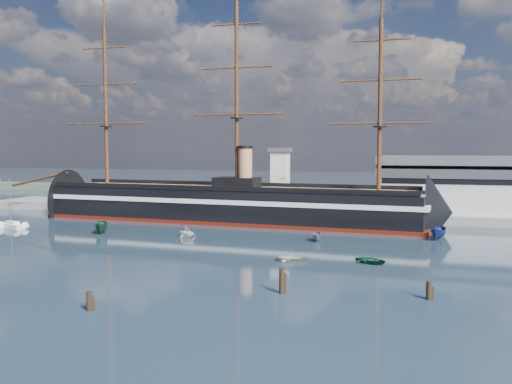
% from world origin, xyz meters
% --- Properties ---
extents(ground, '(600.00, 600.00, 0.00)m').
position_xyz_m(ground, '(0.00, 40.00, 0.00)').
color(ground, '#1E2E3A').
rests_on(ground, ground).
extents(quay, '(180.00, 18.00, 2.00)m').
position_xyz_m(quay, '(10.00, 76.00, 0.00)').
color(quay, slate).
rests_on(quay, ground).
extents(quay_tower, '(5.00, 5.00, 15.00)m').
position_xyz_m(quay_tower, '(3.00, 73.00, 9.75)').
color(quay_tower, silver).
rests_on(quay_tower, ground).
extents(warship, '(113.30, 21.17, 53.94)m').
position_xyz_m(warship, '(-7.54, 60.00, 4.04)').
color(warship, black).
rests_on(warship, ground).
extents(sailboat, '(6.84, 4.11, 10.52)m').
position_xyz_m(sailboat, '(-45.87, 35.79, 0.67)').
color(sailboat, white).
rests_on(sailboat, ground).
extents(motorboat_a, '(7.55, 5.60, 2.86)m').
position_xyz_m(motorboat_a, '(-23.65, 35.00, 0.00)').
color(motorboat_a, '#1B432D').
rests_on(motorboat_a, ground).
extents(motorboat_b, '(1.74, 3.04, 1.33)m').
position_xyz_m(motorboat_b, '(19.37, 18.98, 0.00)').
color(motorboat_b, beige).
rests_on(motorboat_b, ground).
extents(motorboat_c, '(5.16, 2.81, 1.96)m').
position_xyz_m(motorboat_c, '(19.20, 38.23, 0.00)').
color(motorboat_c, slate).
rests_on(motorboat_c, ground).
extents(motorboat_d, '(5.32, 6.85, 2.31)m').
position_xyz_m(motorboat_d, '(-5.38, 35.36, 0.00)').
color(motorboat_d, white).
rests_on(motorboat_d, ground).
extents(motorboat_e, '(2.31, 3.22, 1.40)m').
position_xyz_m(motorboat_e, '(30.82, 20.74, 0.00)').
color(motorboat_e, '#0F3E2A').
rests_on(motorboat_e, ground).
extents(motorboat_f, '(7.54, 4.10, 2.86)m').
position_xyz_m(motorboat_f, '(40.46, 46.84, 0.00)').
color(motorboat_f, navy).
rests_on(motorboat_f, ground).
extents(piling_near_mid, '(0.64, 0.64, 2.71)m').
position_xyz_m(piling_near_mid, '(5.20, -12.74, 0.00)').
color(piling_near_mid, black).
rests_on(piling_near_mid, ground).
extents(piling_near_right, '(0.64, 0.64, 3.70)m').
position_xyz_m(piling_near_right, '(22.65, -0.01, 0.00)').
color(piling_near_right, black).
rests_on(piling_near_right, ground).
extents(piling_far_right, '(0.64, 0.64, 2.78)m').
position_xyz_m(piling_far_right, '(39.08, 2.30, 0.00)').
color(piling_far_right, black).
rests_on(piling_far_right, ground).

